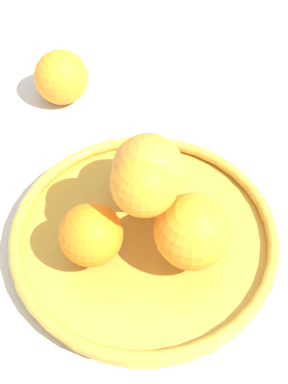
{
  "coord_description": "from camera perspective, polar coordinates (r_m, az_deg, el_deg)",
  "views": [
    {
      "loc": [
        -0.21,
        -0.26,
        0.51
      ],
      "look_at": [
        0.0,
        0.0,
        0.09
      ],
      "focal_mm": 50.0,
      "sensor_mm": 36.0,
      "label": 1
    }
  ],
  "objects": [
    {
      "name": "fruit_bowl",
      "position": [
        0.6,
        0.0,
        -4.78
      ],
      "size": [
        0.3,
        0.3,
        0.03
      ],
      "color": "gold",
      "rests_on": "ground_plane"
    },
    {
      "name": "ground_plane",
      "position": [
        0.61,
        0.0,
        -5.5
      ],
      "size": [
        4.0,
        4.0,
        0.0
      ],
      "primitive_type": "plane",
      "color": "beige"
    },
    {
      "name": "orange_pile",
      "position": [
        0.54,
        0.69,
        -0.6
      ],
      "size": [
        0.17,
        0.17,
        0.13
      ],
      "color": "orange",
      "rests_on": "fruit_bowl"
    },
    {
      "name": "stray_orange",
      "position": [
        0.76,
        -8.81,
        12.0
      ],
      "size": [
        0.07,
        0.07,
        0.07
      ],
      "primitive_type": "sphere",
      "color": "orange",
      "rests_on": "ground_plane"
    }
  ]
}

